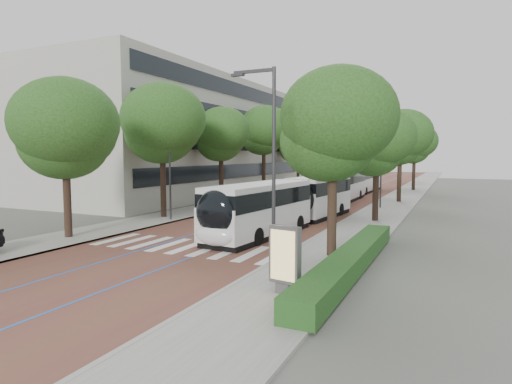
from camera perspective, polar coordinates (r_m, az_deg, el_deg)
ground at (r=22.50m, az=-10.89°, el=-7.70°), size 160.00×160.00×0.00m
road at (r=59.36m, az=12.45°, el=0.14°), size 11.00×140.00×0.02m
sidewalk_left at (r=61.43m, az=5.62°, el=0.45°), size 4.00×140.00×0.12m
sidewalk_right at (r=58.18m, az=19.68°, el=-0.08°), size 4.00×140.00×0.12m
kerb_left at (r=60.82m, az=7.30°, el=0.38°), size 0.20×140.00×0.14m
kerb_right at (r=58.38m, az=17.82°, el=-0.01°), size 0.20×140.00×0.14m
zebra_crossing at (r=23.18m, az=-9.03°, el=-7.23°), size 10.55×3.60×0.01m
lane_line_left at (r=59.73m, az=10.96°, el=0.21°), size 0.12×126.00×0.01m
lane_line_right at (r=59.03m, az=13.97°, el=0.10°), size 0.12×126.00×0.01m
office_building at (r=56.10m, az=-10.27°, el=7.06°), size 18.11×40.00×14.00m
hedge at (r=18.66m, az=12.59°, el=-8.74°), size 1.20×14.00×0.80m
streetlight_near at (r=16.03m, az=1.79°, el=4.66°), size 1.82×0.20×8.00m
streetlight_far at (r=40.22m, az=16.13°, el=4.67°), size 1.82×0.20×8.00m
lamp_post_left at (r=32.03m, az=-11.42°, el=3.48°), size 0.14×0.14×8.00m
trees_left at (r=46.46m, az=-1.01°, el=7.22°), size 6.40×60.84×10.00m
trees_right at (r=40.92m, az=17.86°, el=6.40°), size 5.82×47.43×8.89m
lead_bus at (r=28.90m, az=4.31°, el=-1.54°), size 4.13×18.54×3.20m
bus_queued_0 at (r=44.91m, az=11.15°, el=0.71°), size 2.59×12.41×3.20m
bus_queued_1 at (r=56.98m, az=13.95°, el=1.54°), size 2.70×12.43×3.20m
ad_panel at (r=14.97m, az=3.88°, el=-8.77°), size 1.17×0.52×2.35m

